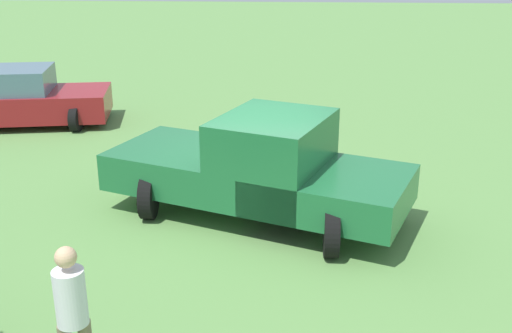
% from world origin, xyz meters
% --- Properties ---
extents(ground_plane, '(80.00, 80.00, 0.00)m').
position_xyz_m(ground_plane, '(0.00, 0.00, 0.00)').
color(ground_plane, '#5B8C47').
extents(pickup_truck, '(3.66, 5.44, 1.80)m').
position_xyz_m(pickup_truck, '(0.12, 0.04, 0.93)').
color(pickup_truck, black).
rests_on(pickup_truck, ground_plane).
extents(sedan_near, '(2.69, 4.52, 1.47)m').
position_xyz_m(sedan_near, '(-5.19, -6.46, 0.67)').
color(sedan_near, black).
rests_on(sedan_near, ground_plane).
extents(person_bystander, '(0.43, 0.43, 1.67)m').
position_xyz_m(person_bystander, '(4.59, -1.65, 0.94)').
color(person_bystander, '#7A6B51').
rests_on(person_bystander, ground_plane).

